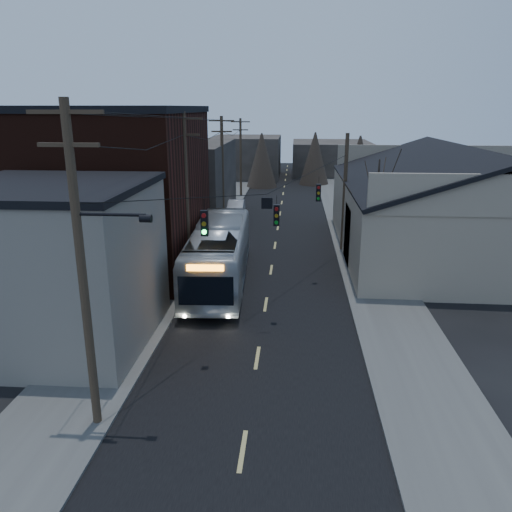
{
  "coord_description": "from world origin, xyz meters",
  "views": [
    {
      "loc": [
        1.44,
        -10.98,
        10.23
      ],
      "look_at": [
        -0.45,
        13.09,
        3.0
      ],
      "focal_mm": 35.0,
      "sensor_mm": 36.0,
      "label": 1
    }
  ],
  "objects": [
    {
      "name": "building_far_right",
      "position": [
        7.0,
        70.0,
        2.5
      ],
      "size": [
        12.0,
        14.0,
        5.0
      ],
      "primitive_type": "cube",
      "color": "#2C2823",
      "rests_on": "ground"
    },
    {
      "name": "road_surface",
      "position": [
        0.0,
        30.0,
        0.01
      ],
      "size": [
        9.0,
        110.0,
        0.02
      ],
      "primitive_type": "cube",
      "color": "black",
      "rests_on": "ground"
    },
    {
      "name": "warehouse",
      "position": [
        13.0,
        25.0,
        2.7
      ],
      "size": [
        16.16,
        20.6,
        7.73
      ],
      "color": "gray",
      "rests_on": "ground"
    },
    {
      "name": "sidewalk_left",
      "position": [
        -6.5,
        30.0,
        0.06
      ],
      "size": [
        4.0,
        110.0,
        0.12
      ],
      "primitive_type": "cube",
      "color": "#474744",
      "rests_on": "ground"
    },
    {
      "name": "bare_tree",
      "position": [
        6.5,
        20.0,
        3.6
      ],
      "size": [
        0.4,
        0.4,
        7.2
      ],
      "primitive_type": "cone",
      "color": "black",
      "rests_on": "ground"
    },
    {
      "name": "sidewalk_right",
      "position": [
        6.5,
        30.0,
        0.06
      ],
      "size": [
        4.0,
        110.0,
        0.12
      ],
      "primitive_type": "cube",
      "color": "#474744",
      "rests_on": "ground"
    },
    {
      "name": "building_clapboard",
      "position": [
        -9.0,
        9.0,
        3.5
      ],
      "size": [
        8.0,
        8.0,
        7.0
      ],
      "primitive_type": "cube",
      "color": "#6D655B",
      "rests_on": "ground"
    },
    {
      "name": "bus",
      "position": [
        -3.0,
        17.32,
        1.82
      ],
      "size": [
        3.72,
        13.18,
        3.63
      ],
      "primitive_type": "imported",
      "rotation": [
        0.0,
        0.0,
        3.19
      ],
      "color": "#A5ABB0",
      "rests_on": "ground"
    },
    {
      "name": "parked_car",
      "position": [
        -4.3,
        36.56,
        0.76
      ],
      "size": [
        1.75,
        4.67,
        1.52
      ],
      "primitive_type": "imported",
      "rotation": [
        0.0,
        0.0,
        0.03
      ],
      "color": "#A1A2A8",
      "rests_on": "ground"
    },
    {
      "name": "building_brick",
      "position": [
        -10.0,
        20.0,
        5.0
      ],
      "size": [
        10.0,
        12.0,
        10.0
      ],
      "primitive_type": "cube",
      "color": "black",
      "rests_on": "ground"
    },
    {
      "name": "ground",
      "position": [
        0.0,
        0.0,
        0.0
      ],
      "size": [
        160.0,
        160.0,
        0.0
      ],
      "primitive_type": "plane",
      "color": "black",
      "rests_on": "ground"
    },
    {
      "name": "utility_lines",
      "position": [
        -3.11,
        24.14,
        4.95
      ],
      "size": [
        11.24,
        45.28,
        10.5
      ],
      "color": "#382B1E",
      "rests_on": "ground"
    },
    {
      "name": "building_far_left",
      "position": [
        -6.0,
        65.0,
        3.0
      ],
      "size": [
        10.0,
        12.0,
        6.0
      ],
      "primitive_type": "cube",
      "color": "#2C2823",
      "rests_on": "ground"
    },
    {
      "name": "building_left_far",
      "position": [
        -9.5,
        36.0,
        3.5
      ],
      "size": [
        9.0,
        14.0,
        7.0
      ],
      "primitive_type": "cube",
      "color": "#2C2823",
      "rests_on": "ground"
    }
  ]
}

